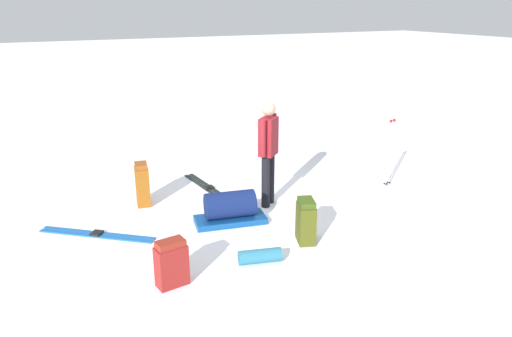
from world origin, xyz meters
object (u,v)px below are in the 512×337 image
at_px(gear_sled, 230,209).
at_px(sleeping_mat_rolled, 260,256).
at_px(ski_pair_near, 209,188).
at_px(backpack_small_spare, 306,221).
at_px(backpack_large_dark, 172,263).
at_px(skier_standing, 268,148).
at_px(backpack_bright, 142,185).
at_px(ski_poles_planted_near, 390,150).
at_px(ski_pair_far, 97,234).

height_order(gear_sled, sleeping_mat_rolled, gear_sled).
bearing_deg(ski_pair_near, backpack_small_spare, 100.52).
xyz_separation_m(backpack_large_dark, gear_sled, (-1.30, -1.27, -0.06)).
distance_m(skier_standing, backpack_bright, 2.12).
height_order(ski_pair_near, backpack_large_dark, backpack_large_dark).
bearing_deg(ski_poles_planted_near, ski_pair_near, -24.09).
bearing_deg(gear_sled, sleeping_mat_rolled, 83.33).
bearing_deg(ski_pair_far, backpack_large_dark, 108.26).
xyz_separation_m(ski_pair_far, sleeping_mat_rolled, (-1.73, 1.73, 0.08)).
bearing_deg(backpack_small_spare, backpack_large_dark, 7.08).
bearing_deg(backpack_large_dark, ski_poles_planted_near, -162.35).
height_order(ski_pair_near, backpack_small_spare, backpack_small_spare).
distance_m(backpack_large_dark, gear_sled, 1.82).
height_order(ski_pair_near, ski_poles_planted_near, ski_poles_planted_near).
distance_m(ski_pair_near, backpack_large_dark, 3.13).
xyz_separation_m(gear_sled, sleeping_mat_rolled, (0.15, 1.27, -0.13)).
bearing_deg(ski_pair_far, ski_pair_near, -154.62).
relative_size(ski_pair_near, backpack_bright, 2.45).
height_order(backpack_bright, backpack_small_spare, backpack_bright).
xyz_separation_m(ski_pair_near, backpack_large_dark, (1.52, 2.73, 0.27)).
bearing_deg(ski_poles_planted_near, skier_standing, -5.50).
height_order(ski_pair_near, gear_sled, gear_sled).
relative_size(skier_standing, ski_pair_near, 0.98).
height_order(skier_standing, ski_pair_near, skier_standing).
height_order(backpack_large_dark, backpack_small_spare, backpack_small_spare).
bearing_deg(gear_sled, backpack_small_spare, 123.56).
bearing_deg(sleeping_mat_rolled, skier_standing, -121.03).
bearing_deg(sleeping_mat_rolled, gear_sled, -96.67).
relative_size(skier_standing, ski_pair_far, 1.17).
distance_m(ski_pair_near, sleeping_mat_rolled, 2.75).
bearing_deg(sleeping_mat_rolled, backpack_large_dark, 0.24).
bearing_deg(skier_standing, backpack_bright, -26.47).
height_order(skier_standing, ski_pair_far, skier_standing).
bearing_deg(ski_pair_near, ski_pair_far, 25.38).
distance_m(backpack_bright, backpack_small_spare, 2.84).
distance_m(backpack_bright, sleeping_mat_rolled, 2.69).
bearing_deg(gear_sled, ski_poles_planted_near, -177.42).
bearing_deg(ski_pair_far, ski_poles_planted_near, 176.41).
relative_size(backpack_large_dark, backpack_bright, 0.81).
relative_size(ski_pair_near, sleeping_mat_rolled, 3.16).
bearing_deg(backpack_bright, gear_sled, 127.81).
xyz_separation_m(backpack_bright, backpack_small_spare, (-1.67, 2.30, -0.05)).
distance_m(ski_pair_far, backpack_large_dark, 1.84).
relative_size(ski_pair_far, gear_sled, 1.29).
height_order(backpack_large_dark, ski_poles_planted_near, ski_poles_planted_near).
distance_m(ski_pair_near, backpack_small_spare, 2.54).
xyz_separation_m(skier_standing, backpack_small_spare, (0.15, 1.39, -0.65)).
height_order(ski_pair_far, sleeping_mat_rolled, sleeping_mat_rolled).
bearing_deg(backpack_large_dark, backpack_bright, -97.06).
xyz_separation_m(ski_pair_far, gear_sled, (-1.87, 0.46, 0.21)).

